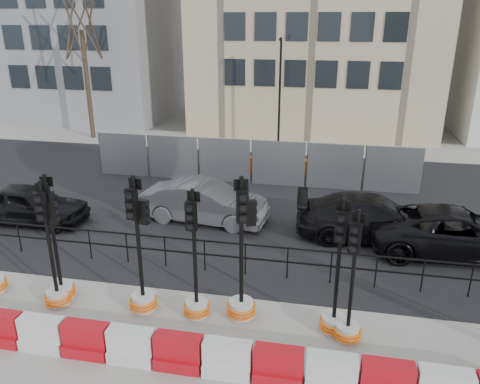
% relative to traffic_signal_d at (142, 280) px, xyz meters
% --- Properties ---
extents(ground, '(120.00, 120.00, 0.00)m').
position_rel_traffic_signal_d_xyz_m(ground, '(1.01, 0.98, -0.86)').
color(ground, '#51514C').
rests_on(ground, ground).
extents(sidewalk_near, '(40.00, 6.00, 0.02)m').
position_rel_traffic_signal_d_xyz_m(sidewalk_near, '(1.01, -2.02, -0.85)').
color(sidewalk_near, gray).
rests_on(sidewalk_near, ground).
extents(road, '(40.00, 14.00, 0.03)m').
position_rel_traffic_signal_d_xyz_m(road, '(1.01, 7.98, -0.84)').
color(road, black).
rests_on(road, ground).
extents(sidewalk_far, '(40.00, 4.00, 0.02)m').
position_rel_traffic_signal_d_xyz_m(sidewalk_far, '(1.01, 16.98, -0.85)').
color(sidewalk_far, gray).
rests_on(sidewalk_far, ground).
extents(building_grey, '(11.00, 9.06, 14.00)m').
position_rel_traffic_signal_d_xyz_m(building_grey, '(-12.99, 22.97, 6.14)').
color(building_grey, gray).
rests_on(building_grey, ground).
extents(kerb_railing, '(18.00, 0.04, 1.00)m').
position_rel_traffic_signal_d_xyz_m(kerb_railing, '(1.01, 2.18, -0.17)').
color(kerb_railing, black).
rests_on(kerb_railing, ground).
extents(heras_fencing, '(14.33, 1.72, 2.00)m').
position_rel_traffic_signal_d_xyz_m(heras_fencing, '(1.57, 10.85, -0.20)').
color(heras_fencing, gray).
rests_on(heras_fencing, ground).
extents(lamp_post_far, '(0.12, 0.56, 6.00)m').
position_rel_traffic_signal_d_xyz_m(lamp_post_far, '(1.51, 15.97, 2.37)').
color(lamp_post_far, black).
rests_on(lamp_post_far, ground).
extents(tree_bare_far, '(2.00, 2.00, 9.00)m').
position_rel_traffic_signal_d_xyz_m(tree_bare_far, '(-9.99, 16.48, 5.80)').
color(tree_bare_far, '#473828').
rests_on(tree_bare_far, ground).
extents(barrier_row, '(16.75, 0.50, 0.80)m').
position_rel_traffic_signal_d_xyz_m(barrier_row, '(1.01, -1.82, -0.49)').
color(barrier_row, red).
rests_on(barrier_row, ground).
extents(traffic_signal_b, '(0.67, 0.67, 3.39)m').
position_rel_traffic_signal_d_xyz_m(traffic_signal_b, '(-2.24, -0.21, -0.05)').
color(traffic_signal_b, silver).
rests_on(traffic_signal_b, ground).
extents(traffic_signal_c, '(0.68, 0.68, 3.46)m').
position_rel_traffic_signal_d_xyz_m(traffic_signal_c, '(-2.31, 0.07, -0.14)').
color(traffic_signal_c, silver).
rests_on(traffic_signal_c, ground).
extents(traffic_signal_d, '(0.71, 0.71, 3.59)m').
position_rel_traffic_signal_d_xyz_m(traffic_signal_d, '(0.00, 0.00, 0.00)').
color(traffic_signal_d, silver).
rests_on(traffic_signal_d, ground).
extents(traffic_signal_e, '(0.66, 0.66, 3.36)m').
position_rel_traffic_signal_d_xyz_m(traffic_signal_e, '(1.38, 0.02, -0.16)').
color(traffic_signal_e, silver).
rests_on(traffic_signal_e, ground).
extents(traffic_signal_f, '(0.72, 0.72, 3.67)m').
position_rel_traffic_signal_d_xyz_m(traffic_signal_f, '(2.49, 0.19, 0.02)').
color(traffic_signal_f, silver).
rests_on(traffic_signal_f, ground).
extents(traffic_signal_g, '(0.67, 0.67, 3.38)m').
position_rel_traffic_signal_d_xyz_m(traffic_signal_g, '(4.71, 0.04, -0.16)').
color(traffic_signal_g, silver).
rests_on(traffic_signal_g, ground).
extents(traffic_signal_h, '(0.64, 0.64, 3.24)m').
position_rel_traffic_signal_d_xyz_m(traffic_signal_h, '(5.03, -0.21, -0.19)').
color(traffic_signal_h, silver).
rests_on(traffic_signal_h, ground).
extents(car_a, '(1.84, 4.25, 1.43)m').
position_rel_traffic_signal_d_xyz_m(car_a, '(-6.05, 4.29, -0.14)').
color(car_a, black).
rests_on(car_a, ground).
extents(car_b, '(2.47, 4.82, 1.48)m').
position_rel_traffic_signal_d_xyz_m(car_b, '(0.08, 5.65, -0.11)').
color(car_b, '#54545A').
rests_on(car_b, ground).
extents(car_c, '(2.57, 5.26, 1.47)m').
position_rel_traffic_signal_d_xyz_m(car_c, '(5.92, 5.36, -0.12)').
color(car_c, black).
rests_on(car_c, ground).
extents(car_d, '(2.89, 5.47, 1.46)m').
position_rel_traffic_signal_d_xyz_m(car_d, '(8.37, 4.77, -0.13)').
color(car_d, black).
rests_on(car_d, ground).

